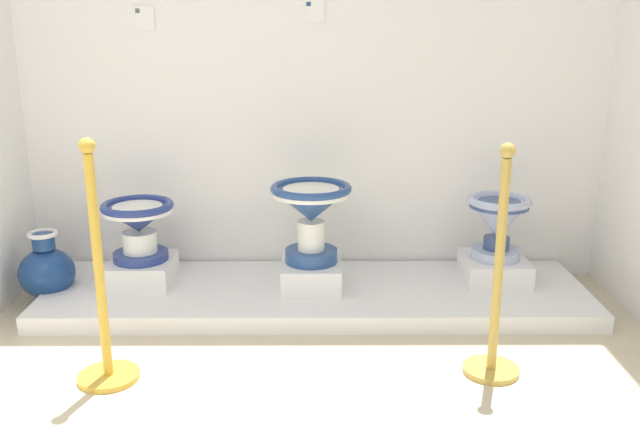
# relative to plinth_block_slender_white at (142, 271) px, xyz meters

# --- Properties ---
(wall_back) EXTENTS (3.45, 0.06, 2.99)m
(wall_back) POSITION_rel_plinth_block_slender_white_xyz_m (0.93, 0.39, 1.34)
(wall_back) COLOR white
(wall_back) RESTS_ON ground_plane
(display_platform) EXTENTS (2.84, 0.81, 0.09)m
(display_platform) POSITION_rel_plinth_block_slender_white_xyz_m (0.93, -0.07, -0.11)
(display_platform) COLOR white
(display_platform) RESTS_ON ground_plane
(plinth_block_slender_white) EXTENTS (0.33, 0.36, 0.13)m
(plinth_block_slender_white) POSITION_rel_plinth_block_slender_white_xyz_m (0.00, 0.00, 0.00)
(plinth_block_slender_white) COLOR white
(plinth_block_slender_white) RESTS_ON display_platform
(antique_toilet_slender_white) EXTENTS (0.38, 0.38, 0.32)m
(antique_toilet_slender_white) POSITION_rel_plinth_block_slender_white_xyz_m (0.00, 0.00, 0.28)
(antique_toilet_slender_white) COLOR navy
(antique_toilet_slender_white) RESTS_ON plinth_block_slender_white
(plinth_block_pale_glazed) EXTENTS (0.31, 0.37, 0.14)m
(plinth_block_pale_glazed) POSITION_rel_plinth_block_slender_white_xyz_m (0.91, -0.06, 0.00)
(plinth_block_pale_glazed) COLOR white
(plinth_block_pale_glazed) RESTS_ON display_platform
(antique_toilet_pale_glazed) EXTENTS (0.42, 0.42, 0.41)m
(antique_toilet_pale_glazed) POSITION_rel_plinth_block_slender_white_xyz_m (0.91, -0.06, 0.36)
(antique_toilet_pale_glazed) COLOR navy
(antique_toilet_pale_glazed) RESTS_ON plinth_block_pale_glazed
(plinth_block_tall_cobalt) EXTENTS (0.34, 0.35, 0.13)m
(plinth_block_tall_cobalt) POSITION_rel_plinth_block_slender_white_xyz_m (1.90, 0.03, -0.00)
(plinth_block_tall_cobalt) COLOR white
(plinth_block_tall_cobalt) RESTS_ON display_platform
(antique_toilet_tall_cobalt) EXTENTS (0.33, 0.33, 0.34)m
(antique_toilet_tall_cobalt) POSITION_rel_plinth_block_slender_white_xyz_m (1.90, 0.03, 0.28)
(antique_toilet_tall_cobalt) COLOR #A7B5D8
(antique_toilet_tall_cobalt) RESTS_ON plinth_block_tall_cobalt
(info_placard_first) EXTENTS (0.11, 0.01, 0.13)m
(info_placard_first) POSITION_rel_plinth_block_slender_white_xyz_m (0.02, 0.35, 1.31)
(info_placard_first) COLOR white
(info_placard_second) EXTENTS (0.11, 0.01, 0.12)m
(info_placard_second) POSITION_rel_plinth_block_slender_white_xyz_m (0.93, 0.35, 1.34)
(info_placard_second) COLOR white
(decorative_vase_spare) EXTENTS (0.29, 0.29, 0.39)m
(decorative_vase_spare) POSITION_rel_plinth_block_slender_white_xyz_m (-0.49, -0.05, 0.02)
(decorative_vase_spare) COLOR white
(decorative_vase_spare) RESTS_ON ground_plane
(stanchion_post_near_left) EXTENTS (0.25, 0.25, 1.02)m
(stanchion_post_near_left) POSITION_rel_plinth_block_slender_white_xyz_m (0.06, -0.88, 0.15)
(stanchion_post_near_left) COLOR gold
(stanchion_post_near_left) RESTS_ON ground_plane
(stanchion_post_near_right) EXTENTS (0.24, 0.24, 0.99)m
(stanchion_post_near_right) POSITION_rel_plinth_block_slender_white_xyz_m (1.68, -0.83, 0.16)
(stanchion_post_near_right) COLOR gold
(stanchion_post_near_right) RESTS_ON ground_plane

